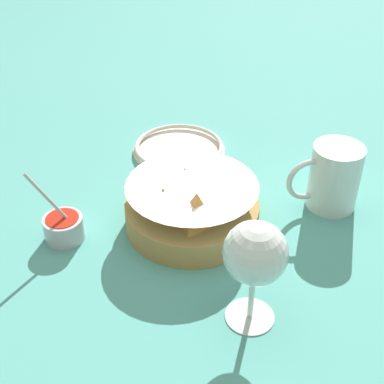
# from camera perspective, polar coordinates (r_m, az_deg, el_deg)

# --- Properties ---
(ground_plane) EXTENTS (4.00, 4.00, 0.00)m
(ground_plane) POSITION_cam_1_polar(r_m,az_deg,el_deg) (0.81, 0.95, -4.55)
(ground_plane) COLOR teal
(food_basket) EXTENTS (0.20, 0.20, 0.09)m
(food_basket) POSITION_cam_1_polar(r_m,az_deg,el_deg) (0.81, 0.02, -1.61)
(food_basket) COLOR #B2894C
(food_basket) RESTS_ON ground_plane
(sauce_cup) EXTENTS (0.07, 0.06, 0.12)m
(sauce_cup) POSITION_cam_1_polar(r_m,az_deg,el_deg) (0.82, -13.54, -3.63)
(sauce_cup) COLOR #B7B7BC
(sauce_cup) RESTS_ON ground_plane
(wine_glass) EXTENTS (0.08, 0.08, 0.15)m
(wine_glass) POSITION_cam_1_polar(r_m,az_deg,el_deg) (0.63, 6.76, -6.80)
(wine_glass) COLOR silver
(wine_glass) RESTS_ON ground_plane
(beer_mug) EXTENTS (0.12, 0.08, 0.11)m
(beer_mug) POSITION_cam_1_polar(r_m,az_deg,el_deg) (0.87, 14.80, 1.33)
(beer_mug) COLOR silver
(beer_mug) RESTS_ON ground_plane
(side_plate) EXTENTS (0.17, 0.17, 0.01)m
(side_plate) POSITION_cam_1_polar(r_m,az_deg,el_deg) (1.01, -1.41, 4.72)
(side_plate) COLOR silver
(side_plate) RESTS_ON ground_plane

